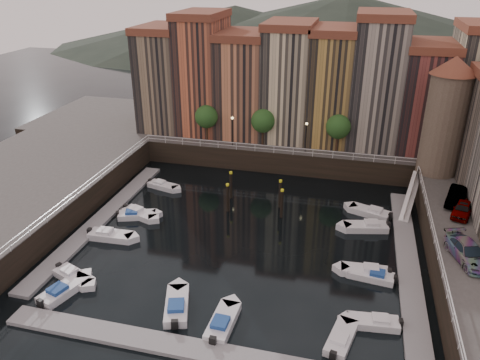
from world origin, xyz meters
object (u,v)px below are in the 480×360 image
(mooring_pilings, at_px, (255,195))
(boat_left_2, at_px, (136,215))
(car_b, at_px, (457,197))
(gangway, at_px, (411,194))
(boat_left_0, at_px, (73,276))
(car_c, at_px, (468,253))
(boat_left_1, at_px, (110,235))
(car_a, at_px, (462,210))
(corner_tower, at_px, (446,115))

(mooring_pilings, xyz_separation_m, boat_left_2, (-12.36, -5.45, -1.31))
(mooring_pilings, xyz_separation_m, car_b, (21.37, 0.64, 2.15))
(gangway, distance_m, boat_left_2, 31.33)
(boat_left_0, bearing_deg, car_b, 49.03)
(gangway, bearing_deg, mooring_pilings, -166.24)
(car_b, distance_m, car_c, 10.89)
(boat_left_2, height_order, car_b, car_b)
(boat_left_1, bearing_deg, mooring_pilings, 35.11)
(car_a, height_order, car_b, car_b)
(car_a, relative_size, car_b, 0.85)
(gangway, relative_size, boat_left_2, 1.87)
(boat_left_2, bearing_deg, car_a, -13.48)
(car_b, bearing_deg, boat_left_2, -152.96)
(boat_left_1, distance_m, car_b, 36.22)
(boat_left_0, distance_m, car_b, 38.77)
(mooring_pilings, bearing_deg, corner_tower, 23.35)
(gangway, distance_m, boat_left_0, 37.13)
(corner_tower, bearing_deg, car_c, -89.06)
(corner_tower, xyz_separation_m, gangway, (-2.90, -4.50, -8.28))
(boat_left_0, relative_size, car_b, 0.93)
(boat_left_0, xyz_separation_m, car_b, (34.24, 17.84, 3.46))
(boat_left_1, relative_size, car_b, 1.00)
(boat_left_2, xyz_separation_m, car_b, (33.73, 6.08, 3.46))
(gangway, distance_m, mooring_pilings, 17.91)
(boat_left_2, height_order, car_a, car_a)
(car_a, xyz_separation_m, car_b, (-0.14, 2.68, 0.10))
(boat_left_0, distance_m, boat_left_1, 7.05)
(car_b, bearing_deg, car_c, -77.22)
(gangway, height_order, car_b, car_b)
(gangway, height_order, car_a, car_a)
(boat_left_1, bearing_deg, car_b, 14.60)
(car_c, bearing_deg, boat_left_1, 161.61)
(car_c, bearing_deg, boat_left_0, 173.51)
(mooring_pilings, distance_m, boat_left_1, 16.57)
(gangway, relative_size, car_a, 2.02)
(car_a, bearing_deg, boat_left_2, -155.53)
(mooring_pilings, height_order, boat_left_0, mooring_pilings)
(corner_tower, relative_size, car_b, 2.84)
(mooring_pilings, bearing_deg, boat_left_1, -142.07)
(car_a, bearing_deg, mooring_pilings, -166.68)
(gangway, bearing_deg, boat_left_1, -154.65)
(car_c, bearing_deg, car_b, 67.70)
(boat_left_2, height_order, car_c, car_c)
(corner_tower, height_order, gangway, corner_tower)
(corner_tower, xyz_separation_m, car_b, (1.08, -8.12, -6.39))
(car_a, distance_m, car_c, 8.24)
(car_b, height_order, car_c, car_b)
(car_a, bearing_deg, car_c, -77.57)
(boat_left_2, bearing_deg, car_b, -9.00)
(mooring_pilings, relative_size, car_a, 1.72)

